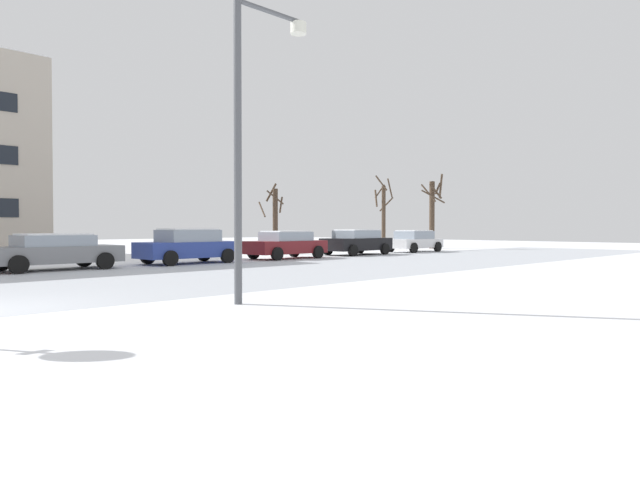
# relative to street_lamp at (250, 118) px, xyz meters

# --- Properties ---
(street_lamp) EXTENTS (1.92, 0.36, 6.31)m
(street_lamp) POSITION_rel_street_lamp_xyz_m (0.00, 0.00, 0.00)
(street_lamp) COLOR #4C4F54
(street_lamp) RESTS_ON ground
(parked_car_gray) EXTENTS (4.64, 2.22, 1.35)m
(parked_car_gray) POSITION_rel_street_lamp_xyz_m (0.16, 12.15, -3.13)
(parked_car_gray) COLOR slate
(parked_car_gray) RESTS_ON ground
(parked_car_blue) EXTENTS (4.40, 2.14, 1.53)m
(parked_car_blue) POSITION_rel_street_lamp_xyz_m (5.68, 12.00, -3.06)
(parked_car_blue) COLOR #283D93
(parked_car_blue) RESTS_ON ground
(parked_car_maroon) EXTENTS (4.28, 2.07, 1.41)m
(parked_car_maroon) POSITION_rel_street_lamp_xyz_m (11.19, 11.87, -3.11)
(parked_car_maroon) COLOR maroon
(parked_car_maroon) RESTS_ON ground
(parked_car_black) EXTENTS (4.38, 2.19, 1.46)m
(parked_car_black) POSITION_rel_street_lamp_xyz_m (16.70, 12.06, -3.08)
(parked_car_black) COLOR black
(parked_car_black) RESTS_ON ground
(parked_car_white) EXTENTS (4.19, 2.08, 1.40)m
(parked_car_white) POSITION_rel_street_lamp_xyz_m (22.21, 12.04, -3.12)
(parked_car_white) COLOR white
(parked_car_white) RESTS_ON ground
(tree_far_right) EXTENTS (1.63, 1.81, 4.20)m
(tree_far_right) POSITION_rel_street_lamp_xyz_m (13.71, 15.82, -1.75)
(tree_far_right) COLOR #423326
(tree_far_right) RESTS_ON ground
(tree_far_left) EXTENTS (2.25, 1.78, 5.54)m
(tree_far_left) POSITION_rel_street_lamp_xyz_m (28.01, 14.59, -1.01)
(tree_far_left) COLOR #423326
(tree_far_left) RESTS_ON ground
(tree_far_mid) EXTENTS (1.51, 1.48, 5.21)m
(tree_far_mid) POSITION_rel_street_lamp_xyz_m (23.26, 15.46, -1.26)
(tree_far_mid) COLOR #423326
(tree_far_mid) RESTS_ON ground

